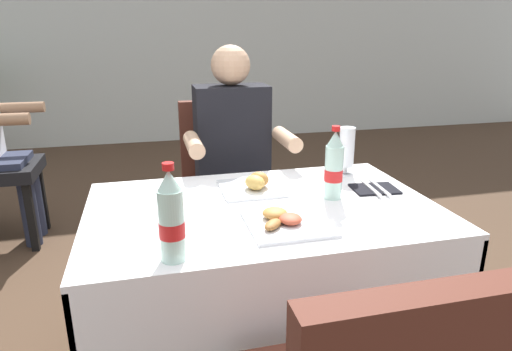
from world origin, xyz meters
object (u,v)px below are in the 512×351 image
Objects in this scene: plate_far_diner at (254,185)px; cola_bottle_primary at (171,219)px; seated_diner_far at (234,160)px; napkin_cutlery_set at (375,189)px; beer_glass_left at (347,151)px; cola_bottle_secondary at (334,167)px; main_dining_table at (263,249)px; plate_near_camera at (285,221)px; chair_far_diner_seat at (225,183)px.

cola_bottle_primary reaches higher than plate_far_diner.
seated_diner_far is 0.76m from napkin_cutlery_set.
beer_glass_left is 0.30m from cola_bottle_secondary.
seated_diner_far is (0.03, 0.68, 0.15)m from main_dining_table.
cola_bottle_primary is at bearing -125.40° from plate_far_diner.
main_dining_table is 4.49× the size of cola_bottle_primary.
napkin_cutlery_set is (0.19, 0.04, -0.11)m from cola_bottle_secondary.
seated_diner_far reaches higher than plate_near_camera.
plate_far_diner is 0.88× the size of cola_bottle_secondary.
main_dining_table is 0.69m from seated_diner_far.
beer_glass_left is (0.41, 0.44, 0.09)m from plate_near_camera.
plate_near_camera is 0.95× the size of cola_bottle_secondary.
cola_bottle_primary reaches higher than cola_bottle_secondary.
cola_bottle_secondary is (0.24, -0.66, 0.14)m from seated_diner_far.
beer_glass_left reaches higher than plate_near_camera.
cola_bottle_primary is (-0.36, -0.14, 0.11)m from plate_near_camera.
seated_diner_far reaches higher than main_dining_table.
cola_bottle_primary is 0.89m from napkin_cutlery_set.
chair_far_diner_seat is (-0.00, 0.79, -0.01)m from main_dining_table.
chair_far_diner_seat is 0.87m from cola_bottle_secondary.
main_dining_table is 0.26m from plate_near_camera.
napkin_cutlery_set is at bearing -82.90° from beer_glass_left.
seated_diner_far is at bearing 69.83° from cola_bottle_primary.
napkin_cutlery_set reaches higher than main_dining_table.
beer_glass_left is at bearing 37.16° from cola_bottle_primary.
cola_bottle_secondary is (0.27, 0.01, 0.29)m from main_dining_table.
beer_glass_left is at bearing 13.56° from plate_far_diner.
plate_near_camera reaches higher than napkin_cutlery_set.
cola_bottle_primary is at bearing -151.15° from cola_bottle_secondary.
cola_bottle_secondary is at bearing -70.45° from seated_diner_far.
beer_glass_left is (0.40, -0.41, 0.13)m from seated_diner_far.
seated_diner_far is at bearing 109.55° from cola_bottle_secondary.
plate_far_diner is at bearing -92.75° from seated_diner_far.
chair_far_diner_seat reaches higher than plate_far_diner.
beer_glass_left is (0.44, -0.52, 0.28)m from chair_far_diner_seat.
cola_bottle_secondary is (0.60, 0.33, -0.00)m from cola_bottle_primary.
chair_far_diner_seat is 3.57× the size of cola_bottle_primary.
napkin_cutlery_set is at bearing -57.74° from chair_far_diner_seat.
plate_near_camera is (0.03, -0.18, 0.18)m from main_dining_table.
plate_near_camera is 0.61m from beer_glass_left.
plate_near_camera is 1.25× the size of beer_glass_left.
beer_glass_left is at bearing 56.30° from cola_bottle_secondary.
chair_far_diner_seat is at bearing 73.21° from cola_bottle_primary.
chair_far_diner_seat is 0.19m from seated_diner_far.
plate_near_camera is 0.40m from cola_bottle_primary.
plate_far_diner is (-0.02, 0.34, 0.01)m from plate_near_camera.
plate_near_camera is (0.03, -0.96, 0.19)m from chair_far_diner_seat.
main_dining_table is 0.58m from beer_glass_left.
cola_bottle_secondary reaches higher than napkin_cutlery_set.
cola_bottle_secondary is (0.24, 0.19, 0.10)m from plate_near_camera.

